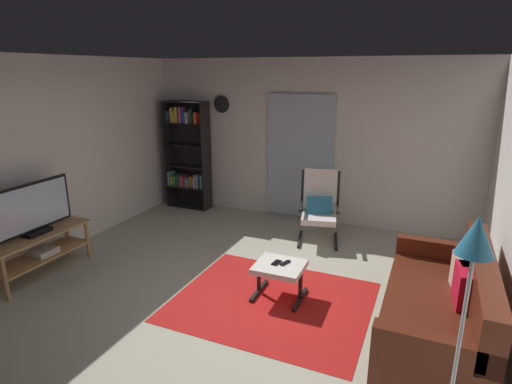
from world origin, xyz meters
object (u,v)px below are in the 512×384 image
at_px(leather_sofa, 442,309).
at_px(floor_lamp_by_sofa, 471,269).
at_px(ottoman, 279,270).
at_px(tv_remote, 285,263).
at_px(wall_clock, 222,104).
at_px(cell_phone, 276,263).
at_px(tv_stand, 39,248).
at_px(bookshelf_near_tv, 188,153).
at_px(television, 33,210).
at_px(lounge_armchair, 319,204).

xyz_separation_m(leather_sofa, floor_lamp_by_sofa, (0.03, -1.39, 1.06)).
bearing_deg(ottoman, leather_sofa, -2.71).
xyz_separation_m(tv_remote, wall_clock, (-2.05, 2.45, 1.45)).
height_order(tv_remote, cell_phone, tv_remote).
xyz_separation_m(tv_remote, cell_phone, (-0.09, -0.03, -0.00)).
bearing_deg(tv_stand, cell_phone, 13.66).
xyz_separation_m(ottoman, floor_lamp_by_sofa, (1.65, -1.47, 1.04)).
height_order(leather_sofa, tv_remote, leather_sofa).
bearing_deg(leather_sofa, bookshelf_near_tv, 150.41).
xyz_separation_m(ottoman, tv_remote, (0.05, 0.04, 0.08)).
bearing_deg(floor_lamp_by_sofa, leather_sofa, 91.25).
bearing_deg(floor_lamp_by_sofa, tv_remote, 136.70).
distance_m(television, wall_clock, 3.43).
height_order(tv_stand, bookshelf_near_tv, bookshelf_near_tv).
bearing_deg(lounge_armchair, tv_remote, -86.87).
relative_size(bookshelf_near_tv, cell_phone, 13.57).
relative_size(lounge_armchair, wall_clock, 3.53).
distance_m(lounge_armchair, floor_lamp_by_sofa, 3.76).
height_order(tv_stand, floor_lamp_by_sofa, floor_lamp_by_sofa).
xyz_separation_m(television, ottoman, (2.84, 0.67, -0.51)).
distance_m(leather_sofa, lounge_armchair, 2.50).
bearing_deg(television, tv_remote, 13.87).
xyz_separation_m(lounge_armchair, wall_clock, (-1.95, 0.72, 1.32)).
height_order(leather_sofa, wall_clock, wall_clock).
distance_m(cell_phone, wall_clock, 3.47).
xyz_separation_m(tv_stand, wall_clock, (0.84, 3.16, 1.50)).
bearing_deg(floor_lamp_by_sofa, lounge_armchair, 117.65).
bearing_deg(lounge_armchair, floor_lamp_by_sofa, -62.35).
bearing_deg(wall_clock, tv_stand, -104.94).
bearing_deg(wall_clock, tv_remote, -50.13).
xyz_separation_m(tv_stand, tv_remote, (2.89, 0.71, 0.05)).
bearing_deg(leather_sofa, cell_phone, 176.84).
height_order(tv_remote, wall_clock, wall_clock).
bearing_deg(tv_stand, floor_lamp_by_sofa, -10.18).
height_order(cell_phone, floor_lamp_by_sofa, floor_lamp_by_sofa).
relative_size(leather_sofa, wall_clock, 6.86).
relative_size(lounge_armchair, tv_remote, 7.10).
bearing_deg(cell_phone, bookshelf_near_tv, 145.25).
xyz_separation_m(television, leather_sofa, (4.46, 0.60, -0.54)).
bearing_deg(tv_stand, lounge_armchair, 41.10).
bearing_deg(ottoman, tv_stand, -166.83).
distance_m(lounge_armchair, wall_clock, 2.46).
relative_size(ottoman, floor_lamp_by_sofa, 0.32).
bearing_deg(cell_phone, lounge_armchair, 97.33).
xyz_separation_m(leather_sofa, ottoman, (-1.62, 0.08, 0.02)).
bearing_deg(floor_lamp_by_sofa, tv_stand, 169.82).
xyz_separation_m(cell_phone, wall_clock, (-1.96, 2.48, 1.45)).
height_order(bookshelf_near_tv, ottoman, bookshelf_near_tv).
distance_m(leather_sofa, wall_clock, 4.70).
xyz_separation_m(bookshelf_near_tv, cell_phone, (2.57, -2.32, -0.59)).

